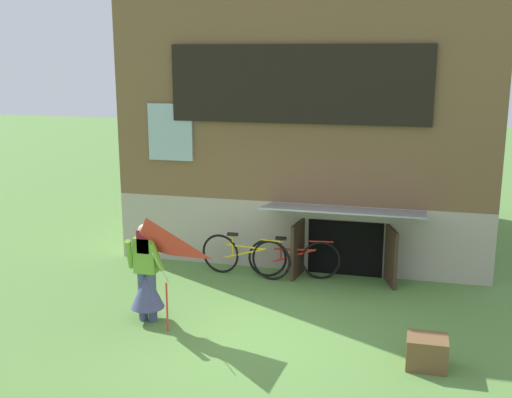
{
  "coord_description": "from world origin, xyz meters",
  "views": [
    {
      "loc": [
        2.08,
        -8.31,
        4.06
      ],
      "look_at": [
        -0.34,
        1.25,
        1.79
      ],
      "focal_mm": 43.77,
      "sensor_mm": 36.0,
      "label": 1
    }
  ],
  "objects_px": {
    "kite": "(147,249)",
    "bicycle_red": "(294,258)",
    "bicycle_yellow": "(245,256)",
    "wooden_crate": "(427,352)",
    "person": "(147,281)"
  },
  "relations": [
    {
      "from": "kite",
      "to": "bicycle_red",
      "type": "height_order",
      "value": "kite"
    },
    {
      "from": "person",
      "to": "wooden_crate",
      "type": "relative_size",
      "value": 2.93
    },
    {
      "from": "bicycle_yellow",
      "to": "wooden_crate",
      "type": "distance_m",
      "value": 4.31
    },
    {
      "from": "person",
      "to": "bicycle_red",
      "type": "height_order",
      "value": "person"
    },
    {
      "from": "bicycle_yellow",
      "to": "wooden_crate",
      "type": "bearing_deg",
      "value": -32.32
    },
    {
      "from": "kite",
      "to": "bicycle_red",
      "type": "xyz_separation_m",
      "value": [
        1.58,
        2.99,
        -0.98
      ]
    },
    {
      "from": "kite",
      "to": "bicycle_red",
      "type": "distance_m",
      "value": 3.52
    },
    {
      "from": "kite",
      "to": "wooden_crate",
      "type": "distance_m",
      "value": 4.11
    },
    {
      "from": "wooden_crate",
      "to": "person",
      "type": "bearing_deg",
      "value": 173.47
    },
    {
      "from": "person",
      "to": "bicycle_red",
      "type": "bearing_deg",
      "value": 66.79
    },
    {
      "from": "bicycle_yellow",
      "to": "wooden_crate",
      "type": "height_order",
      "value": "bicycle_yellow"
    },
    {
      "from": "wooden_crate",
      "to": "kite",
      "type": "bearing_deg",
      "value": -179.23
    },
    {
      "from": "kite",
      "to": "bicycle_red",
      "type": "bearing_deg",
      "value": 62.09
    },
    {
      "from": "person",
      "to": "kite",
      "type": "xyz_separation_m",
      "value": [
        0.28,
        -0.54,
        0.7
      ]
    },
    {
      "from": "kite",
      "to": "bicycle_yellow",
      "type": "xyz_separation_m",
      "value": [
        0.68,
        2.85,
        -0.96
      ]
    }
  ]
}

